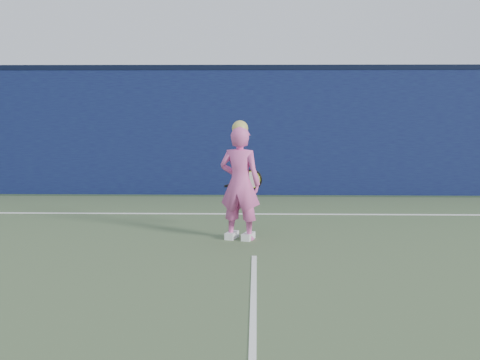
{
  "coord_description": "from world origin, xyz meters",
  "views": [
    {
      "loc": [
        0.03,
        -7.05,
        1.95
      ],
      "look_at": [
        -0.2,
        2.01,
        0.83
      ],
      "focal_mm": 50.0,
      "sensor_mm": 36.0,
      "label": 1
    }
  ],
  "objects": [
    {
      "name": "player",
      "position": [
        -0.2,
        2.01,
        0.79
      ],
      "size": [
        0.65,
        0.52,
        1.65
      ],
      "rotation": [
        0.0,
        0.0,
        2.85
      ],
      "color": "#E358A7",
      "rests_on": "ground"
    },
    {
      "name": "backstop_wall",
      "position": [
        0.0,
        6.5,
        1.25
      ],
      "size": [
        24.0,
        0.4,
        2.5
      ],
      "primitive_type": "cube",
      "color": "#0D103D",
      "rests_on": "ground"
    },
    {
      "name": "racket",
      "position": [
        -0.07,
        2.44,
        0.78
      ],
      "size": [
        0.56,
        0.17,
        0.3
      ],
      "rotation": [
        0.0,
        0.0,
        -0.32
      ],
      "color": "black",
      "rests_on": "ground"
    },
    {
      "name": "court_lines",
      "position": [
        0.0,
        -0.33,
        0.01
      ],
      "size": [
        11.0,
        12.04,
        0.01
      ],
      "color": "white",
      "rests_on": "court_surface"
    },
    {
      "name": "wall_cap",
      "position": [
        0.0,
        6.5,
        2.55
      ],
      "size": [
        24.0,
        0.42,
        0.1
      ],
      "primitive_type": "cube",
      "color": "black",
      "rests_on": "backstop_wall"
    },
    {
      "name": "court_surface",
      "position": [
        0.0,
        -2.0,
        0.0
      ],
      "size": [
        11.0,
        16.0,
        0.01
      ],
      "primitive_type": "cube",
      "color": "#4A613D",
      "rests_on": "ground"
    },
    {
      "name": "ground",
      "position": [
        0.0,
        0.0,
        0.0
      ],
      "size": [
        80.0,
        80.0,
        0.0
      ],
      "primitive_type": "plane",
      "color": "#2B3F27",
      "rests_on": "ground"
    }
  ]
}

